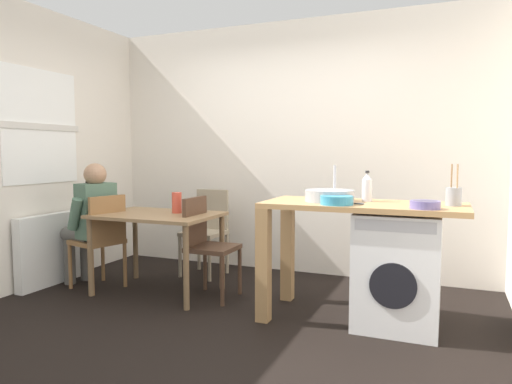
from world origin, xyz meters
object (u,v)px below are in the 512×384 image
washing_machine (398,270)px  colander (425,204)px  chair_person_seat (102,236)px  chair_opposite (206,241)px  dining_table (157,224)px  mixing_bowl (337,200)px  chair_spare_by_wall (207,227)px  utensil_crock (454,196)px  bottle_tall_green (367,187)px  seated_person (91,218)px  vase (177,203)px

washing_machine → colander: size_ratio=4.30×
chair_person_seat → colander: size_ratio=4.50×
chair_opposite → colander: colander is taller
chair_opposite → washing_machine: (1.67, -0.09, -0.08)m
dining_table → mixing_bowl: bearing=-7.8°
dining_table → chair_spare_by_wall: size_ratio=1.22×
chair_opposite → mixing_bowl: size_ratio=3.76×
chair_spare_by_wall → washing_machine: (2.04, -0.81, -0.08)m
dining_table → utensil_crock: bearing=0.3°
washing_machine → utensil_crock: utensil_crock is taller
chair_opposite → bottle_tall_green: bearing=91.3°
mixing_bowl → washing_machine: bearing=25.1°
chair_spare_by_wall → seated_person: (-0.81, -0.85, 0.16)m
seated_person → washing_machine: bearing=-74.1°
washing_machine → vase: 2.04m
chair_person_seat → vase: (0.70, 0.22, 0.33)m
colander → vase: 2.21m
chair_person_seat → dining_table: bearing=-62.6°
chair_person_seat → washing_machine: 2.70m
mixing_bowl → vase: size_ratio=1.24×
chair_person_seat → chair_opposite: same height
mixing_bowl → vase: bearing=167.9°
washing_machine → bottle_tall_green: bearing=154.1°
chair_opposite → bottle_tall_green: 1.51m
chair_spare_by_wall → colander: 2.49m
dining_table → vase: vase is taller
mixing_bowl → vase: mixing_bowl is taller
washing_machine → mixing_bowl: 0.70m
chair_person_seat → washing_machine: chair_person_seat is taller
chair_spare_by_wall → mixing_bowl: size_ratio=3.76×
vase → seated_person: bearing=-168.3°
washing_machine → mixing_bowl: mixing_bowl is taller
chair_spare_by_wall → chair_person_seat: bearing=57.6°
chair_person_seat → mixing_bowl: bearing=-77.9°
seated_person → bottle_tall_green: bearing=-71.3°
colander → vase: bearing=170.7°
chair_opposite → chair_person_seat: bearing=-80.8°
vase → washing_machine: bearing=-4.0°
washing_machine → colander: bearing=-49.3°
chair_person_seat → utensil_crock: bearing=-72.4°
washing_machine → utensil_crock: size_ratio=2.87×
chair_spare_by_wall → mixing_bowl: (1.62, -1.01, 0.45)m
utensil_crock → chair_spare_by_wall: bearing=162.5°
bottle_tall_green → colander: (0.44, -0.34, -0.08)m
washing_machine → chair_spare_by_wall: bearing=158.3°
chair_person_seat → chair_opposite: bearing=-65.5°
chair_spare_by_wall → colander: colander is taller
washing_machine → bottle_tall_green: size_ratio=3.58×
washing_machine → utensil_crock: 0.67m
mixing_bowl → utensil_crock: 0.83m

